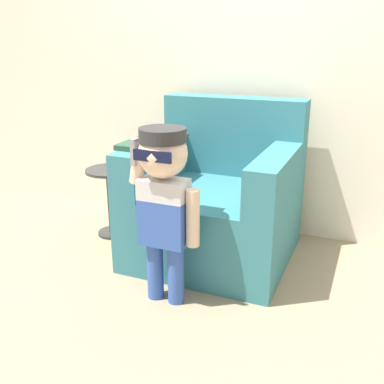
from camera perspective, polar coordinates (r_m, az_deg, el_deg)
ground_plane at (r=2.76m, az=3.18°, el=-9.48°), size 10.00×10.00×0.00m
wall_back at (r=3.11m, az=8.31°, el=18.50°), size 10.00×0.05×2.60m
armchair at (r=2.81m, az=3.15°, el=-1.16°), size 0.95×0.91×0.96m
person_child at (r=2.19m, az=-3.56°, el=0.28°), size 0.37×0.28×0.92m
side_table at (r=3.14m, az=-10.20°, el=-0.43°), size 0.33×0.33×0.48m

